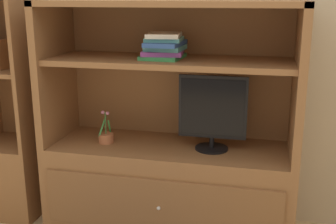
% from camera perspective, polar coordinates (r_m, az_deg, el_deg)
% --- Properties ---
extents(painted_rear_wall, '(6.00, 0.10, 2.80)m').
position_cam_1_polar(painted_rear_wall, '(3.11, 1.69, 11.35)').
color(painted_rear_wall, tan).
rests_on(painted_rear_wall, ground_plane).
extents(media_console, '(1.67, 0.62, 1.58)m').
position_cam_1_polar(media_console, '(2.98, 0.25, -6.76)').
color(media_console, brown).
rests_on(media_console, ground_plane).
extents(tv_monitor, '(0.45, 0.22, 0.50)m').
position_cam_1_polar(tv_monitor, '(2.80, 5.95, 0.02)').
color(tv_monitor, black).
rests_on(tv_monitor, media_console).
extents(potted_plant, '(0.10, 0.11, 0.23)m').
position_cam_1_polar(potted_plant, '(3.01, -8.25, -3.28)').
color(potted_plant, '#B26642').
rests_on(potted_plant, media_console).
extents(magazine_stack, '(0.28, 0.35, 0.17)m').
position_cam_1_polar(magazine_stack, '(2.79, -0.50, 8.75)').
color(magazine_stack, '#338C4C').
rests_on(magazine_stack, media_console).
extents(bookshelf_tall, '(0.47, 0.47, 1.75)m').
position_cam_1_polar(bookshelf_tall, '(3.43, -20.09, -3.44)').
color(bookshelf_tall, brown).
rests_on(bookshelf_tall, ground_plane).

